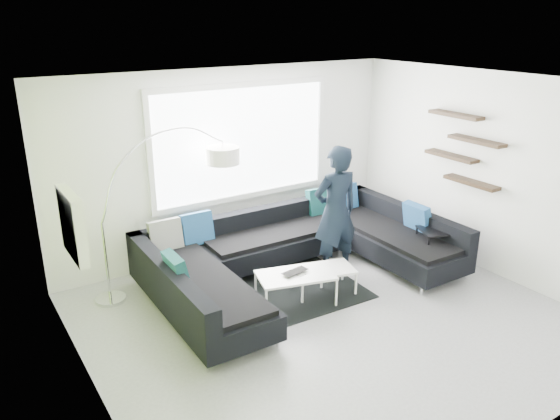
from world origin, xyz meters
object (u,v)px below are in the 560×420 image
object	(u,v)px
coffee_table	(310,283)
arc_lamp	(102,224)
side_table	(434,250)
laptop	(298,274)
sectional_sofa	(303,257)
person	(336,212)

from	to	relation	value
coffee_table	arc_lamp	xyz separation A→B (m)	(-2.22, 1.32, 0.87)
arc_lamp	side_table	distance (m)	4.57
laptop	arc_lamp	bearing A→B (deg)	137.93
sectional_sofa	person	distance (m)	0.77
sectional_sofa	coffee_table	distance (m)	0.47
laptop	person	bearing A→B (deg)	17.45
arc_lamp	side_table	xyz separation A→B (m)	(4.21, -1.62, -0.76)
person	laptop	world-z (taller)	person
arc_lamp	coffee_table	bearing A→B (deg)	-30.32
sectional_sofa	person	size ratio (longest dim) A/B	2.19
person	laptop	size ratio (longest dim) A/B	4.82
side_table	person	bearing A→B (deg)	151.62
side_table	laptop	size ratio (longest dim) A/B	1.60
sectional_sofa	side_table	bearing A→B (deg)	-20.36
arc_lamp	side_table	world-z (taller)	arc_lamp
coffee_table	laptop	xyz separation A→B (m)	(-0.22, -0.04, 0.22)
arc_lamp	laptop	bearing A→B (deg)	-33.84
coffee_table	laptop	distance (m)	0.31
arc_lamp	laptop	world-z (taller)	arc_lamp
side_table	laptop	xyz separation A→B (m)	(-2.21, 0.26, 0.11)
coffee_table	side_table	distance (m)	2.01
sectional_sofa	laptop	xyz separation A→B (m)	(-0.39, -0.44, 0.03)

